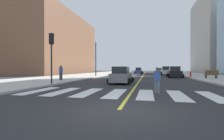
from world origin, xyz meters
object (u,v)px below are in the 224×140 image
car_yellow_fourth (160,70)px  car_silver_fifth (166,71)px  pedestrian_crossing (157,79)px  fire_hydrant (190,74)px  traffic_light_far_corner (52,48)px  street_lamp (96,55)px  park_bench (211,74)px  pedestrian_walking_west (61,72)px  car_black_third (175,72)px  car_blue_second (139,71)px  car_gray_nearest (121,76)px

car_yellow_fourth → car_silver_fifth: car_silver_fifth is taller
pedestrian_crossing → fire_hydrant: size_ratio=1.81×
car_silver_fifth → traffic_light_far_corner: bearing=65.9°
traffic_light_far_corner → street_lamp: 15.79m
park_bench → fire_hydrant: bearing=16.0°
car_silver_fifth → pedestrian_walking_west: bearing=59.0°
car_black_third → pedestrian_walking_west: size_ratio=2.41×
pedestrian_crossing → pedestrian_walking_west: size_ratio=0.90×
car_blue_second → car_black_third: size_ratio=0.96×
traffic_light_far_corner → pedestrian_walking_west: (-1.50, 4.24, -2.26)m
car_silver_fifth → pedestrian_crossing: car_silver_fifth is taller
park_bench → fire_hydrant: (-1.68, 4.38, -0.11)m
traffic_light_far_corner → pedestrian_crossing: traffic_light_far_corner is taller
car_yellow_fourth → street_lamp: (-13.92, -36.39, 3.24)m
car_gray_nearest → traffic_light_far_corner: traffic_light_far_corner is taller
car_black_third → park_bench: car_black_third is taller
car_yellow_fourth → car_blue_second: bearing=67.7°
car_black_third → traffic_light_far_corner: traffic_light_far_corner is taller
car_gray_nearest → car_black_third: 14.68m
street_lamp → pedestrian_crossing: bearing=-61.8°
park_bench → car_gray_nearest: bearing=123.2°
car_silver_fifth → park_bench: (4.55, -14.81, -0.26)m
car_gray_nearest → pedestrian_walking_west: (-7.48, 1.26, 0.33)m
car_yellow_fourth → pedestrian_crossing: bearing=87.9°
car_silver_fifth → car_gray_nearest: bearing=75.5°
car_gray_nearest → car_yellow_fourth: size_ratio=0.98×
car_black_third → car_silver_fifth: 10.89m
park_bench → traffic_light_far_corner: bearing=119.5°
pedestrian_crossing → street_lamp: street_lamp is taller
pedestrian_crossing → traffic_light_far_corner: bearing=15.0°
car_gray_nearest → park_bench: car_gray_nearest is taller
car_gray_nearest → car_silver_fifth: bearing=74.7°
car_silver_fifth → traffic_light_far_corner: 29.72m
car_blue_second → traffic_light_far_corner: traffic_light_far_corner is taller
park_bench → pedestrian_walking_west: (-18.83, -7.68, 0.44)m
car_gray_nearest → pedestrian_crossing: (3.23, -6.10, 0.08)m
car_blue_second → traffic_light_far_corner: size_ratio=0.90×
park_bench → street_lamp: (-18.24, 3.83, 3.36)m
park_bench → pedestrian_crossing: 17.09m
car_silver_fifth → street_lamp: (-13.68, -10.98, 3.10)m
car_gray_nearest → park_bench: (11.35, 8.94, -0.12)m
car_gray_nearest → car_yellow_fourth: 49.66m
car_black_third → pedestrian_crossing: car_black_third is taller
car_gray_nearest → pedestrian_walking_west: 7.59m
traffic_light_far_corner → fire_hydrant: 22.77m
fire_hydrant → street_lamp: size_ratio=0.14×
pedestrian_crossing → street_lamp: (-10.12, 18.87, 3.17)m
car_black_third → car_silver_fifth: (-0.28, 10.88, 0.07)m
park_bench → street_lamp: street_lamp is taller
car_black_third → pedestrian_crossing: size_ratio=2.68×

